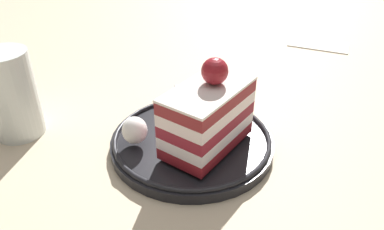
% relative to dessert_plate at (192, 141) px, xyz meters
% --- Properties ---
extents(ground_plane, '(2.40, 2.40, 0.00)m').
position_rel_dessert_plate_xyz_m(ground_plane, '(0.01, -0.01, -0.01)').
color(ground_plane, beige).
extents(dessert_plate, '(0.21, 0.21, 0.02)m').
position_rel_dessert_plate_xyz_m(dessert_plate, '(0.00, 0.00, 0.00)').
color(dessert_plate, black).
rests_on(dessert_plate, ground_plane).
extents(cake_slice, '(0.12, 0.13, 0.11)m').
position_rel_dessert_plate_xyz_m(cake_slice, '(-0.02, 0.02, 0.05)').
color(cake_slice, maroon).
rests_on(cake_slice, dessert_plate).
extents(whipped_cream_dollop, '(0.03, 0.03, 0.03)m').
position_rel_dessert_plate_xyz_m(whipped_cream_dollop, '(0.07, 0.01, 0.03)').
color(whipped_cream_dollop, white).
rests_on(whipped_cream_dollop, dessert_plate).
extents(fork, '(0.03, 0.11, 0.00)m').
position_rel_dessert_plate_xyz_m(fork, '(0.00, -0.07, 0.01)').
color(fork, silver).
rests_on(fork, dessert_plate).
extents(drink_glass_near, '(0.06, 0.06, 0.12)m').
position_rel_dessert_plate_xyz_m(drink_glass_near, '(0.23, -0.05, 0.04)').
color(drink_glass_near, white).
rests_on(drink_glass_near, ground_plane).
extents(folded_napkin, '(0.13, 0.11, 0.00)m').
position_rel_dessert_plate_xyz_m(folded_napkin, '(-0.29, -0.32, -0.01)').
color(folded_napkin, white).
rests_on(folded_napkin, ground_plane).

